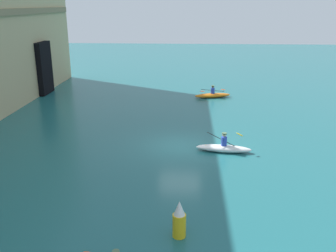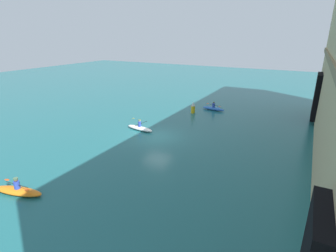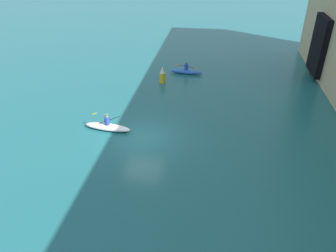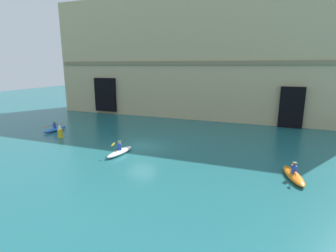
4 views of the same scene
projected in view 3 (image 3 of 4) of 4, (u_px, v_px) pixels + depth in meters
name	position (u px, v px, depth m)	size (l,w,h in m)	color
ground_plane	(143.00, 138.00, 20.76)	(120.00, 120.00, 0.00)	#1E6066
kayak_blue	(186.00, 71.00, 30.27)	(1.06, 3.06, 1.10)	blue
kayak_white	(108.00, 126.00, 21.58)	(1.10, 3.21, 1.20)	white
marker_buoy	(162.00, 76.00, 28.19)	(0.49, 0.49, 1.44)	yellow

